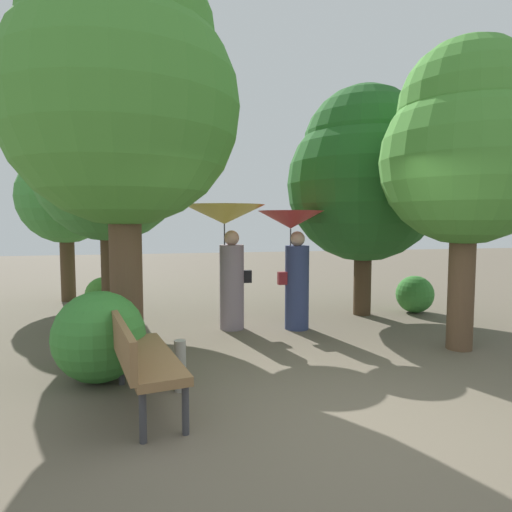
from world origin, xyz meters
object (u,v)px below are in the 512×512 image
Objects in this scene: tree_mid_right at (467,144)px; person_left at (227,236)px; tree_near_left at (65,188)px; tree_near_right at (365,173)px; tree_mid_left at (122,87)px; person_right at (293,247)px; tree_far_back at (109,154)px; path_marker_post at (180,366)px; park_bench at (139,354)px.

person_left is at bearing 148.76° from tree_mid_right.
tree_mid_right reaches higher than tree_near_left.
tree_near_right is 0.79× the size of tree_mid_left.
tree_near_right is at bearing -25.45° from tree_near_left.
tree_near_left is 0.87× the size of tree_near_right.
person_left is 4.45m from tree_near_left.
person_right is at bearing 13.32° from tree_mid_left.
tree_far_back is at bearing 176.38° from tree_near_right.
tree_near_left is at bearing 115.70° from tree_far_back.
path_marker_post is at bearing 155.24° from person_left.
person_left is 3.18m from park_bench.
tree_near_right is 4.44m from tree_far_back.
tree_near_right is 2.32m from tree_mid_right.
tree_mid_left reaches higher than tree_mid_right.
person_right is 5.36m from tree_near_left.
person_left reaches higher than path_marker_post.
tree_mid_left is (-4.08, -1.36, 0.86)m from tree_near_right.
park_bench is at bearing -73.88° from tree_near_left.
tree_far_back reaches higher than person_left.
park_bench is at bearing 150.47° from person_left.
tree_near_left is (-3.99, 3.41, 1.09)m from person_right.
tree_mid_right is 4.55m from path_marker_post.
path_marker_post is (0.38, 0.33, -0.25)m from park_bench.
tree_mid_right is at bearing -134.54° from person_right.
tree_near_right reaches higher than path_marker_post.
park_bench is 0.56m from path_marker_post.
tree_near_left reaches higher than person_right.
tree_far_back is (-0.58, 3.58, 2.31)m from park_bench.
tree_near_right is at bearing -3.62° from tree_far_back.
park_bench is 0.37× the size of tree_far_back.
tree_mid_left is at bearing -161.60° from tree_near_right.
tree_near_left is 0.84× the size of tree_far_back.
person_right is at bearing -40.55° from tree_near_left.
park_bench is at bearing -83.06° from tree_mid_left.
path_marker_post is (2.10, -5.62, -2.15)m from tree_near_left.
person_right is 0.52× the size of tree_near_left.
tree_near_right is 0.97× the size of tree_far_back.
person_left is 0.55× the size of tree_near_left.
tree_far_back is at bearing 106.49° from path_marker_post.
tree_near_right is 5.12m from path_marker_post.
park_bench is 4.81m from tree_mid_right.
person_right is at bearing -20.14° from tree_far_back.
tree_far_back is (-1.82, 0.82, 1.33)m from person_left.
person_left reaches higher than person_right.
person_left is at bearing -24.24° from tree_far_back.
person_left is 1.05× the size of person_right.
tree_near_left is at bearing 44.22° from person_right.
path_marker_post is (-0.86, -2.43, -1.23)m from person_left.
person_left is at bearing -168.27° from tree_near_right.
tree_near_right is at bearing -60.63° from park_bench.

